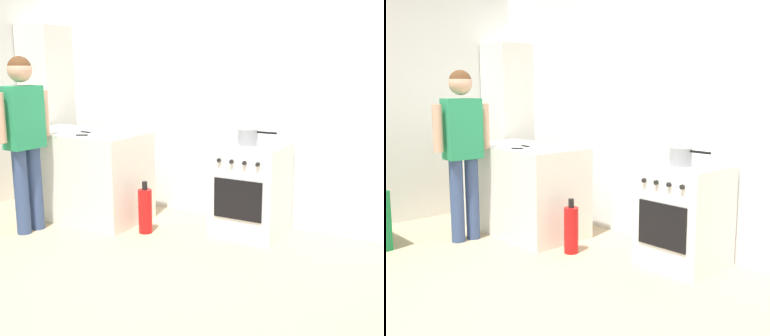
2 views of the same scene
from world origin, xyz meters
TOP-DOWN VIEW (x-y plane):
  - ground_plane at (0.00, 0.00)m, footprint 8.00×8.00m
  - back_wall at (0.00, 1.95)m, footprint 6.00×0.10m
  - side_wall_left at (-2.60, 0.40)m, footprint 0.10×3.10m
  - counter_unit at (-1.35, 1.20)m, footprint 1.30×0.70m
  - oven_left at (0.35, 1.58)m, footprint 0.61×0.62m
  - pot at (0.33, 1.53)m, footprint 0.37×0.19m
  - knife_chef at (-1.23, 0.94)m, footprint 0.28×0.18m
  - knife_carving at (-1.36, 1.16)m, footprint 0.33×0.04m
  - person at (-1.51, 0.60)m, footprint 0.22×0.57m
  - fire_extinguisher at (-0.52, 1.10)m, footprint 0.13×0.13m
  - larder_cabinet at (-2.30, 1.68)m, footprint 0.48×0.44m

SIDE VIEW (x-z plane):
  - ground_plane at x=0.00m, z-range 0.00..0.00m
  - fire_extinguisher at x=-0.52m, z-range -0.03..0.47m
  - oven_left at x=0.35m, z-range 0.00..0.85m
  - counter_unit at x=-1.35m, z-range 0.00..0.90m
  - knife_carving at x=-1.36m, z-range 0.90..0.91m
  - knife_chef at x=-1.23m, z-range 0.90..0.91m
  - pot at x=0.33m, z-range 0.85..1.00m
  - person at x=-1.51m, z-range 0.16..1.80m
  - larder_cabinet at x=-2.30m, z-range 0.00..2.00m
  - back_wall at x=0.00m, z-range 0.00..2.60m
  - side_wall_left at x=-2.60m, z-range 0.00..2.60m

